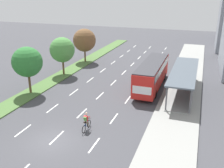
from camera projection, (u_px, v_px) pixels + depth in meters
ground_plane at (53, 141)px, 21.47m from camera, size 140.00×140.00×0.00m
median_strip at (75, 68)px, 41.76m from camera, size 2.60×52.00×0.12m
sidewalk_right at (186, 79)px, 36.24m from camera, size 4.50×52.00×0.15m
lane_divider_left at (97, 75)px, 38.38m from camera, size 0.14×46.72×0.01m
lane_divider_center at (119, 77)px, 37.28m from camera, size 0.14×46.72×0.01m
lane_divider_right at (142, 80)px, 36.18m from camera, size 0.14×46.72×0.01m
bus_shelter at (186, 79)px, 30.71m from camera, size 2.90×12.54×2.86m
bus at (152, 72)px, 32.73m from camera, size 2.54×11.29×3.37m
cyclist at (86, 122)px, 22.92m from camera, size 0.46×1.82×1.71m
median_tree_second at (27, 62)px, 30.15m from camera, size 3.60×3.60×5.66m
median_tree_third at (62, 50)px, 37.05m from camera, size 3.63×3.63×5.52m
median_tree_fourth at (84, 40)px, 43.99m from camera, size 3.93×3.93×5.72m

